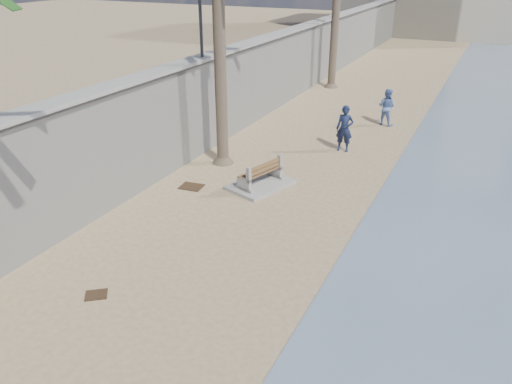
% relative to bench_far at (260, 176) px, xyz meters
% --- Properties ---
extents(seawall, '(0.45, 70.00, 3.50)m').
position_rel_bench_far_xyz_m(seawall, '(-3.52, 10.24, 1.37)').
color(seawall, gray).
rests_on(seawall, ground_plane).
extents(wall_cap, '(0.80, 70.00, 0.12)m').
position_rel_bench_far_xyz_m(wall_cap, '(-3.52, 10.24, 3.17)').
color(wall_cap, gray).
rests_on(wall_cap, seawall).
extents(bench_far, '(1.97, 2.40, 0.87)m').
position_rel_bench_far_xyz_m(bench_far, '(0.00, 0.00, 0.00)').
color(bench_far, gray).
rests_on(bench_far, ground_plane).
extents(person_a, '(0.78, 0.56, 2.07)m').
position_rel_bench_far_xyz_m(person_a, '(1.50, 4.49, 0.66)').
color(person_a, '#131A35').
rests_on(person_a, ground_plane).
extents(person_b, '(1.02, 0.87, 1.83)m').
position_rel_bench_far_xyz_m(person_b, '(2.22, 8.62, 0.54)').
color(person_b, '#516AA8').
rests_on(person_b, ground_plane).
extents(debris_c, '(0.80, 0.67, 0.03)m').
position_rel_bench_far_xyz_m(debris_c, '(-2.02, -1.04, -0.36)').
color(debris_c, '#382616').
rests_on(debris_c, ground_plane).
extents(debris_d, '(0.62, 0.60, 0.03)m').
position_rel_bench_far_xyz_m(debris_d, '(-0.79, -6.97, -0.36)').
color(debris_d, '#382616').
rests_on(debris_d, ground_plane).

